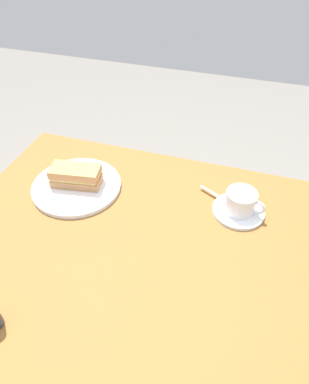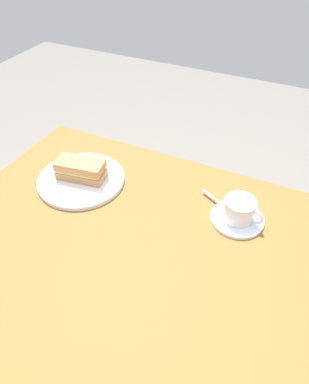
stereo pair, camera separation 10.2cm
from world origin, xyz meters
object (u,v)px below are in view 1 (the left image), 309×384
(sandwich_plate, at_px, (77,186))
(spoon, at_px, (217,196))
(dining_table, at_px, (188,282))
(coffee_saucer, at_px, (238,211))
(sandwich_front, at_px, (76,176))
(coffee_cup, at_px, (241,201))

(sandwich_plate, xyz_separation_m, spoon, (-0.42, -0.08, 0.01))
(dining_table, relative_size, sandwich_plate, 4.93)
(dining_table, distance_m, coffee_saucer, 0.25)
(sandwich_front, distance_m, coffee_cup, 0.50)
(coffee_saucer, distance_m, spoon, 0.08)
(coffee_saucer, bearing_deg, dining_table, 67.56)
(spoon, bearing_deg, coffee_saucer, 152.70)
(dining_table, distance_m, coffee_cup, 0.27)
(sandwich_plate, height_order, coffee_cup, coffee_cup)
(sandwich_plate, bearing_deg, coffee_cup, -174.84)
(sandwich_plate, relative_size, coffee_saucer, 1.83)
(sandwich_front, height_order, coffee_cup, same)
(dining_table, relative_size, coffee_saucer, 9.04)
(sandwich_plate, bearing_deg, coffee_saucer, -174.78)
(sandwich_plate, bearing_deg, dining_table, 156.54)
(spoon, bearing_deg, coffee_cup, 153.00)
(sandwich_plate, distance_m, spoon, 0.43)
(dining_table, distance_m, spoon, 0.27)
(coffee_cup, bearing_deg, sandwich_plate, 5.16)
(sandwich_front, height_order, coffee_saucer, sandwich_front)
(spoon, bearing_deg, dining_table, 85.28)
(dining_table, xyz_separation_m, coffee_saucer, (-0.09, -0.22, 0.09))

